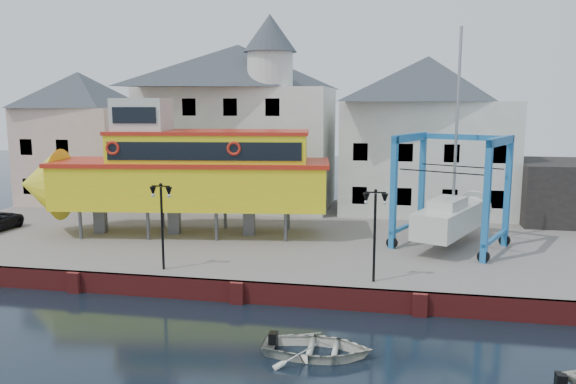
# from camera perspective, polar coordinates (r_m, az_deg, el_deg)

# --- Properties ---
(ground) EXTENTS (140.00, 140.00, 0.00)m
(ground) POSITION_cam_1_polar(r_m,az_deg,el_deg) (25.85, -5.16, -11.18)
(ground) COLOR #16242C
(ground) RESTS_ON ground
(hardstanding) EXTENTS (44.00, 22.00, 1.00)m
(hardstanding) POSITION_cam_1_polar(r_m,az_deg,el_deg) (35.96, -0.39, -4.47)
(hardstanding) COLOR slate
(hardstanding) RESTS_ON ground
(quay_wall) EXTENTS (44.00, 0.47, 1.00)m
(quay_wall) POSITION_cam_1_polar(r_m,az_deg,el_deg) (25.77, -5.11, -10.06)
(quay_wall) COLOR maroon
(quay_wall) RESTS_ON ground
(building_pink) EXTENTS (8.00, 7.00, 10.30)m
(building_pink) POSITION_cam_1_polar(r_m,az_deg,el_deg) (48.21, -20.27, 5.24)
(building_pink) COLOR #CEAB92
(building_pink) RESTS_ON hardstanding
(building_white_main) EXTENTS (14.00, 8.30, 14.00)m
(building_white_main) POSITION_cam_1_polar(r_m,az_deg,el_deg) (43.30, -4.88, 6.97)
(building_white_main) COLOR silver
(building_white_main) RESTS_ON hardstanding
(building_white_right) EXTENTS (12.00, 8.00, 11.20)m
(building_white_right) POSITION_cam_1_polar(r_m,az_deg,el_deg) (42.42, 13.82, 5.69)
(building_white_right) COLOR silver
(building_white_right) RESTS_ON hardstanding
(lamp_post_left) EXTENTS (1.12, 0.32, 4.20)m
(lamp_post_left) POSITION_cam_1_polar(r_m,az_deg,el_deg) (27.16, -12.74, -1.24)
(lamp_post_left) COLOR black
(lamp_post_left) RESTS_ON hardstanding
(lamp_post_right) EXTENTS (1.12, 0.32, 4.20)m
(lamp_post_right) POSITION_cam_1_polar(r_m,az_deg,el_deg) (24.97, 8.85, -2.03)
(lamp_post_right) COLOR black
(lamp_post_right) RESTS_ON hardstanding
(tour_boat) EXTENTS (19.19, 6.98, 8.17)m
(tour_boat) POSITION_cam_1_polar(r_m,az_deg,el_deg) (34.42, -11.56, 2.10)
(tour_boat) COLOR #59595E
(tour_boat) RESTS_ON hardstanding
(travel_lift) EXTENTS (6.83, 8.02, 11.92)m
(travel_lift) POSITION_cam_1_polar(r_m,az_deg,el_deg) (32.76, 16.55, -1.73)
(travel_lift) COLOR #1D61A9
(travel_lift) RESTS_ON hardstanding
(motorboat_b) EXTENTS (3.96, 2.85, 0.81)m
(motorboat_b) POSITION_cam_1_polar(r_m,az_deg,el_deg) (20.90, 2.98, -16.27)
(motorboat_b) COLOR silver
(motorboat_b) RESTS_ON ground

